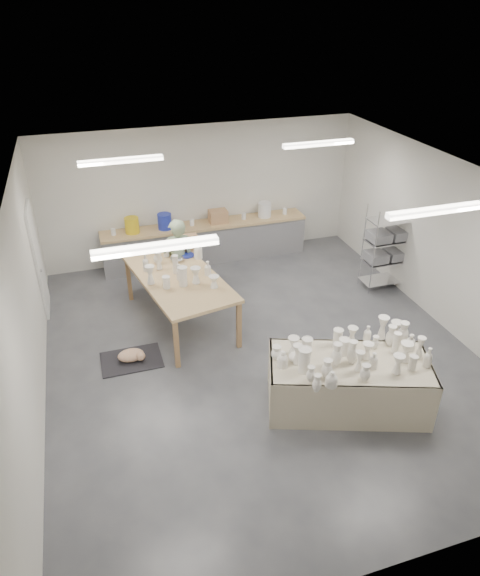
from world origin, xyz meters
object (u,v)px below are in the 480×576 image
object	(u,v)px
drying_table	(348,381)
work_table	(179,274)
red_stool	(177,279)
potter	(178,260)

from	to	relation	value
drying_table	work_table	size ratio (longest dim) A/B	0.91
drying_table	red_stool	size ratio (longest dim) A/B	6.80
drying_table	potter	distance (m)	4.16
work_table	potter	size ratio (longest dim) A/B	1.61
work_table	potter	xyz separation A→B (m)	(0.12, 0.72, -0.10)
red_stool	potter	bearing A→B (deg)	-90.00
potter	drying_table	bearing A→B (deg)	110.40
potter	work_table	bearing A→B (deg)	76.11
work_table	potter	bearing A→B (deg)	69.30
potter	red_stool	size ratio (longest dim) A/B	4.63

